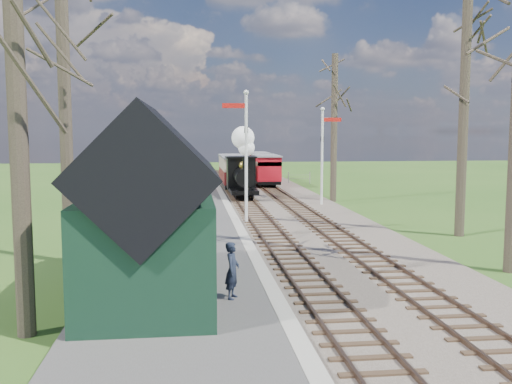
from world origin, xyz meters
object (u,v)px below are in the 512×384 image
sign_board (205,242)px  semaphore_far (323,148)px  red_carriage_a (266,169)px  bench (205,266)px  semaphore_near (245,147)px  locomotive (242,168)px  person (232,270)px  red_carriage_b (257,165)px  coach (235,170)px  station_shed (150,215)px

sign_board → semaphore_far: bearing=62.1°
red_carriage_a → bench: 28.85m
semaphore_near → red_carriage_a: size_ratio=1.32×
locomotive → person: bearing=-96.0°
locomotive → red_carriage_b: locomotive is taller
bench → semaphore_near: bearing=78.5°
semaphore_near → coach: semaphore_near is taller
locomotive → red_carriage_b: 14.13m
station_shed → person: size_ratio=4.45×
semaphore_near → sign_board: 8.44m
locomotive → coach: (0.01, 6.06, -0.55)m
red_carriage_a → bench: (-5.51, -28.31, -0.83)m
bench → person: 2.04m
station_shed → locomotive: (4.29, 21.38, -0.22)m
station_shed → bench: bearing=46.2°
semaphore_near → person: bearing=-97.0°
semaphore_near → red_carriage_b: semaphore_near is taller
bench → sign_board: bearing=88.6°
locomotive → semaphore_far: bearing=-37.6°
semaphore_near → locomotive: semaphore_near is taller
locomotive → red_carriage_a: locomotive is taller
station_shed → red_carriage_a: (6.90, 29.76, -0.87)m
coach → person: bearing=-94.7°
coach → sign_board: size_ratio=7.07×
person → bench: bearing=37.1°
semaphore_far → locomotive: semaphore_far is taller
semaphore_far → red_carriage_b: bearing=95.9°
red_carriage_a → person: size_ratio=3.32×
coach → semaphore_near: bearing=-92.9°
station_shed → semaphore_near: size_ratio=1.01×
red_carriage_b → bench: bearing=-99.3°
sign_board → bench: sign_board is taller
sign_board → bench: bearing=-91.4°
semaphore_far → person: (-6.67, -18.47, -2.44)m
sign_board → red_carriage_b: bearing=80.0°
coach → sign_board: (-2.84, -23.09, -0.80)m
red_carriage_a → sign_board: 25.99m
station_shed → semaphore_near: 12.58m
station_shed → coach: bearing=81.1°
red_carriage_a → red_carriage_b: same height
sign_board → locomotive: bearing=80.6°
semaphore_near → red_carriage_a: semaphore_near is taller
sign_board → person: person is taller
locomotive → person: (-2.29, -21.85, -1.14)m
locomotive → red_carriage_a: (2.61, 8.38, -0.65)m
station_shed → sign_board: (1.46, 4.35, -1.57)m
coach → bench: coach is taller
locomotive → person: locomotive is taller
station_shed → semaphore_far: bearing=64.3°
semaphore_far → red_carriage_b: size_ratio=1.22×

